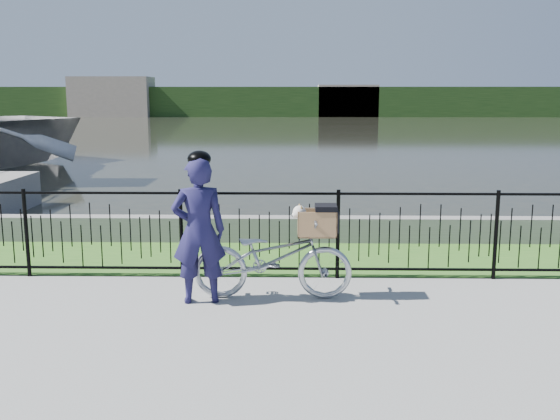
{
  "coord_description": "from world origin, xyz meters",
  "views": [
    {
      "loc": [
        0.42,
        -6.15,
        2.34
      ],
      "look_at": [
        0.28,
        1.0,
        1.0
      ],
      "focal_mm": 40.0,
      "sensor_mm": 36.0,
      "label": 1
    }
  ],
  "objects": [
    {
      "name": "ground",
      "position": [
        0.0,
        0.0,
        0.0
      ],
      "size": [
        120.0,
        120.0,
        0.0
      ],
      "primitive_type": "plane",
      "color": "gray",
      "rests_on": "ground"
    },
    {
      "name": "grass_strip",
      "position": [
        0.0,
        2.6,
        0.0
      ],
      "size": [
        60.0,
        2.0,
        0.01
      ],
      "primitive_type": "cube",
      "color": "#3A6B21",
      "rests_on": "ground"
    },
    {
      "name": "water",
      "position": [
        0.0,
        33.0,
        0.0
      ],
      "size": [
        120.0,
        120.0,
        0.0
      ],
      "primitive_type": "plane",
      "color": "#26271E",
      "rests_on": "ground"
    },
    {
      "name": "quay_wall",
      "position": [
        0.0,
        3.6,
        0.2
      ],
      "size": [
        60.0,
        0.3,
        0.4
      ],
      "primitive_type": "cube",
      "color": "slate",
      "rests_on": "ground"
    },
    {
      "name": "fence",
      "position": [
        0.0,
        1.6,
        0.58
      ],
      "size": [
        14.0,
        0.06,
        1.15
      ],
      "primitive_type": null,
      "color": "black",
      "rests_on": "ground"
    },
    {
      "name": "far_treeline",
      "position": [
        0.0,
        60.0,
        1.5
      ],
      "size": [
        120.0,
        6.0,
        3.0
      ],
      "primitive_type": "cube",
      "color": "#25431A",
      "rests_on": "ground"
    },
    {
      "name": "far_building_left",
      "position": [
        -18.0,
        58.0,
        2.0
      ],
      "size": [
        8.0,
        4.0,
        4.0
      ],
      "primitive_type": "cube",
      "color": "gray",
      "rests_on": "ground"
    },
    {
      "name": "far_building_right",
      "position": [
        6.0,
        58.5,
        1.6
      ],
      "size": [
        6.0,
        3.0,
        3.2
      ],
      "primitive_type": "cube",
      "color": "gray",
      "rests_on": "ground"
    },
    {
      "name": "bicycle_rig",
      "position": [
        0.21,
        0.79,
        0.49
      ],
      "size": [
        1.82,
        0.64,
        1.12
      ],
      "color": "#A8AEB4",
      "rests_on": "ground"
    },
    {
      "name": "cyclist",
      "position": [
        -0.63,
        0.64,
        0.85
      ],
      "size": [
        0.67,
        0.5,
        1.72
      ],
      "color": "#19173F",
      "rests_on": "ground"
    }
  ]
}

